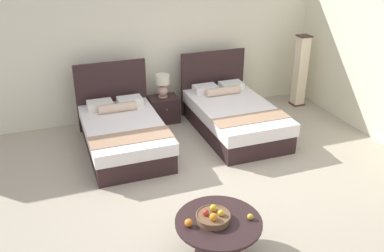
{
  "coord_description": "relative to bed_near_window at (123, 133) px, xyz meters",
  "views": [
    {
      "loc": [
        -2.13,
        -4.99,
        3.47
      ],
      "look_at": [
        -0.16,
        0.4,
        0.75
      ],
      "focal_mm": 39.48,
      "sensor_mm": 36.0,
      "label": 1
    }
  ],
  "objects": [
    {
      "name": "ground_plane",
      "position": [
        1.02,
        -1.43,
        -0.32
      ],
      "size": [
        10.27,
        9.21,
        0.02
      ],
      "primitive_type": "cube",
      "color": "#A99F8A"
    },
    {
      "name": "wall_back",
      "position": [
        1.02,
        1.38,
        0.97
      ],
      "size": [
        10.27,
        0.12,
        2.55
      ],
      "primitive_type": "cube",
      "color": "beige",
      "rests_on": "ground"
    },
    {
      "name": "wall_side_right",
      "position": [
        4.36,
        -1.03,
        0.97
      ],
      "size": [
        0.12,
        4.81,
        2.55
      ],
      "primitive_type": "cube",
      "color": "beige",
      "rests_on": "ground"
    },
    {
      "name": "bed_near_window",
      "position": [
        0.0,
        0.0,
        0.0
      ],
      "size": [
        1.3,
        2.08,
        1.28
      ],
      "color": "black",
      "rests_on": "ground"
    },
    {
      "name": "bed_near_corner",
      "position": [
        2.05,
        -0.0,
        0.01
      ],
      "size": [
        1.33,
        2.23,
        1.27
      ],
      "color": "black",
      "rests_on": "ground"
    },
    {
      "name": "nightstand",
      "position": [
        0.97,
        0.86,
        -0.05
      ],
      "size": [
        0.56,
        0.43,
        0.51
      ],
      "color": "black",
      "rests_on": "ground"
    },
    {
      "name": "table_lamp",
      "position": [
        0.97,
        0.89,
        0.46
      ],
      "size": [
        0.27,
        0.27,
        0.45
      ],
      "color": "tan",
      "rests_on": "nightstand"
    },
    {
      "name": "coffee_table",
      "position": [
        0.49,
        -2.93,
        0.05
      ],
      "size": [
        0.99,
        0.99,
        0.48
      ],
      "color": "black",
      "rests_on": "ground"
    },
    {
      "name": "fruit_bowl",
      "position": [
        0.43,
        -2.9,
        0.22
      ],
      "size": [
        0.39,
        0.39,
        0.16
      ],
      "color": "brown",
      "rests_on": "coffee_table"
    },
    {
      "name": "loose_apple",
      "position": [
        0.84,
        -3.02,
        0.2
      ],
      "size": [
        0.07,
        0.07,
        0.07
      ],
      "color": "gold",
      "rests_on": "coffee_table"
    },
    {
      "name": "loose_orange",
      "position": [
        0.14,
        -2.9,
        0.21
      ],
      "size": [
        0.09,
        0.09,
        0.09
      ],
      "color": "orange",
      "rests_on": "coffee_table"
    },
    {
      "name": "floor_lamp_corner",
      "position": [
        3.91,
        0.72,
        0.44
      ],
      "size": [
        0.26,
        0.26,
        1.49
      ],
      "color": "#422625",
      "rests_on": "ground"
    }
  ]
}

